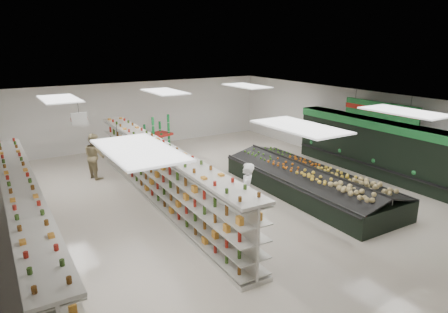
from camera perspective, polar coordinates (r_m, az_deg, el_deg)
floor at (r=13.71m, az=-1.23°, el=-5.75°), size 16.00×16.00×0.00m
ceiling at (r=12.86m, az=-1.31°, el=7.59°), size 14.00×16.00×0.02m
wall_back at (r=20.35m, az=-12.78°, el=5.83°), size 14.00×0.02×3.20m
wall_right at (r=17.68m, az=18.76°, el=3.84°), size 0.02×16.00×3.20m
produce_wall_case at (r=16.50m, az=21.54°, el=1.44°), size 0.93×8.00×2.20m
aisle_sign_near at (r=9.65m, az=-14.92°, el=1.41°), size 0.52×0.06×0.75m
aisle_sign_far at (r=13.46m, az=-19.97°, el=5.07°), size 0.52×0.06×0.75m
hortifruti_banner at (r=16.00m, az=21.44°, el=6.19°), size 0.12×3.20×0.95m
gondola_left at (r=11.12m, az=-26.49°, el=-8.32°), size 0.88×10.47×1.81m
gondola_center at (r=13.15m, az=-8.96°, el=-2.85°), size 1.09×11.04×1.91m
produce_island at (r=14.14m, az=11.91°, el=-3.41°), size 2.58×6.85×1.02m
soda_endcap at (r=19.03m, az=-9.55°, el=2.85°), size 1.50×1.24×1.65m
shopper_main at (r=11.53m, az=3.18°, el=-5.27°), size 0.79×0.75×1.82m
shopper_background at (r=16.07m, az=-18.00°, el=0.08°), size 0.73×0.96×1.76m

